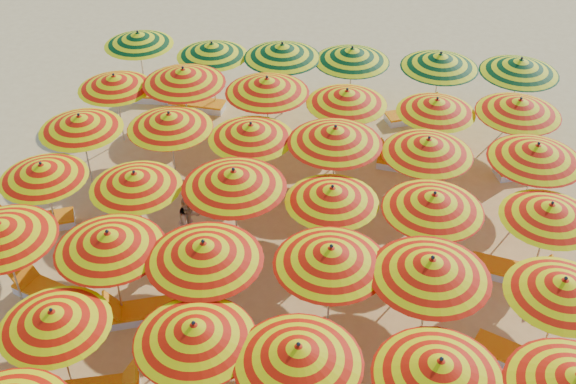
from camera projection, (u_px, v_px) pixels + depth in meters
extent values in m
plane|color=#F2C36B|center=(285.00, 258.00, 17.09)|extent=(120.00, 120.00, 0.00)
cylinder|color=silver|center=(63.00, 351.00, 13.55)|extent=(0.04, 0.04, 2.06)
cone|color=orange|center=(53.00, 318.00, 13.00)|extent=(2.66, 2.66, 0.39)
sphere|color=black|center=(51.00, 310.00, 12.86)|extent=(0.07, 0.07, 0.07)
cylinder|color=silver|center=(199.00, 368.00, 13.15)|extent=(0.04, 0.04, 2.21)
cone|color=orange|center=(194.00, 332.00, 12.56)|extent=(2.49, 2.49, 0.42)
sphere|color=black|center=(193.00, 323.00, 12.42)|extent=(0.07, 0.07, 0.07)
cone|color=orange|center=(298.00, 354.00, 12.13)|extent=(2.95, 2.95, 0.43)
sphere|color=black|center=(298.00, 344.00, 11.97)|extent=(0.08, 0.08, 0.08)
cone|color=orange|center=(440.00, 369.00, 11.88)|extent=(2.26, 2.26, 0.43)
sphere|color=black|center=(442.00, 359.00, 11.73)|extent=(0.08, 0.08, 0.08)
cylinder|color=silver|center=(11.00, 266.00, 15.24)|extent=(0.04, 0.04, 2.27)
cone|color=orange|center=(0.00, 230.00, 14.64)|extent=(2.30, 2.30, 0.43)
cylinder|color=silver|center=(116.00, 276.00, 15.00)|extent=(0.04, 0.04, 2.26)
cone|color=orange|center=(109.00, 241.00, 14.40)|extent=(2.42, 2.42, 0.43)
sphere|color=black|center=(107.00, 231.00, 14.25)|extent=(0.08, 0.08, 0.08)
cylinder|color=silver|center=(207.00, 288.00, 14.65)|extent=(0.04, 0.04, 2.35)
cone|color=orange|center=(204.00, 251.00, 14.03)|extent=(2.78, 2.78, 0.45)
sphere|color=black|center=(203.00, 241.00, 13.88)|extent=(0.08, 0.08, 0.08)
cylinder|color=silver|center=(329.00, 292.00, 14.62)|extent=(0.04, 0.04, 2.29)
cone|color=orange|center=(331.00, 256.00, 14.02)|extent=(2.55, 2.55, 0.44)
sphere|color=black|center=(331.00, 246.00, 13.86)|extent=(0.08, 0.08, 0.08)
cylinder|color=silver|center=(425.00, 305.00, 14.28)|extent=(0.04, 0.04, 2.36)
cone|color=orange|center=(431.00, 267.00, 13.66)|extent=(2.76, 2.76, 0.45)
sphere|color=black|center=(433.00, 257.00, 13.50)|extent=(0.08, 0.08, 0.08)
cylinder|color=silver|center=(552.00, 321.00, 14.08)|extent=(0.04, 0.04, 2.15)
cone|color=orange|center=(563.00, 287.00, 13.51)|extent=(2.85, 2.85, 0.41)
sphere|color=black|center=(566.00, 278.00, 13.37)|extent=(0.07, 0.07, 0.07)
cylinder|color=silver|center=(50.00, 201.00, 17.15)|extent=(0.04, 0.04, 2.05)
cone|color=orange|center=(42.00, 171.00, 16.61)|extent=(2.17, 2.17, 0.39)
sphere|color=black|center=(40.00, 163.00, 16.47)|extent=(0.07, 0.07, 0.07)
cylinder|color=silver|center=(140.00, 211.00, 16.81)|extent=(0.04, 0.04, 2.11)
cone|color=orange|center=(135.00, 180.00, 16.25)|extent=(2.24, 2.24, 0.40)
sphere|color=black|center=(134.00, 172.00, 16.11)|extent=(0.07, 0.07, 0.07)
cylinder|color=silver|center=(236.00, 215.00, 16.52)|extent=(0.04, 0.04, 2.36)
cone|color=orange|center=(234.00, 179.00, 15.89)|extent=(2.68, 2.68, 0.45)
sphere|color=black|center=(233.00, 169.00, 15.73)|extent=(0.08, 0.08, 0.08)
cylinder|color=silver|center=(331.00, 226.00, 16.39)|extent=(0.04, 0.04, 2.10)
cone|color=orange|center=(332.00, 194.00, 15.84)|extent=(2.40, 2.40, 0.40)
sphere|color=black|center=(333.00, 186.00, 15.70)|extent=(0.07, 0.07, 0.07)
cylinder|color=silver|center=(428.00, 236.00, 16.03)|extent=(0.04, 0.04, 2.23)
cone|color=orange|center=(434.00, 202.00, 15.44)|extent=(2.34, 2.34, 0.42)
sphere|color=black|center=(435.00, 193.00, 15.29)|extent=(0.07, 0.07, 0.07)
cylinder|color=silver|center=(541.00, 243.00, 15.92)|extent=(0.04, 0.04, 2.10)
cone|color=orange|center=(550.00, 211.00, 15.37)|extent=(2.59, 2.59, 0.40)
sphere|color=black|center=(553.00, 203.00, 15.23)|extent=(0.07, 0.07, 0.07)
cylinder|color=silver|center=(86.00, 153.00, 18.71)|extent=(0.04, 0.04, 2.13)
cone|color=orange|center=(80.00, 122.00, 18.15)|extent=(2.48, 2.48, 0.40)
sphere|color=black|center=(78.00, 115.00, 18.01)|extent=(0.07, 0.07, 0.07)
cylinder|color=silver|center=(173.00, 152.00, 18.69)|extent=(0.04, 0.04, 2.19)
cone|color=orange|center=(169.00, 121.00, 18.11)|extent=(2.60, 2.60, 0.42)
sphere|color=black|center=(168.00, 112.00, 17.97)|extent=(0.07, 0.07, 0.07)
cylinder|color=silver|center=(252.00, 162.00, 18.35)|extent=(0.04, 0.04, 2.15)
cone|color=orange|center=(251.00, 131.00, 17.78)|extent=(2.66, 2.66, 0.41)
sphere|color=black|center=(251.00, 123.00, 17.63)|extent=(0.07, 0.07, 0.07)
cylinder|color=silver|center=(334.00, 169.00, 17.96)|extent=(0.04, 0.04, 2.32)
cone|color=orange|center=(335.00, 135.00, 17.35)|extent=(2.95, 2.95, 0.44)
sphere|color=black|center=(336.00, 126.00, 17.19)|extent=(0.08, 0.08, 0.08)
cylinder|color=silver|center=(424.00, 178.00, 17.75)|extent=(0.04, 0.04, 2.21)
cone|color=orange|center=(428.00, 146.00, 17.17)|extent=(2.93, 2.93, 0.42)
sphere|color=black|center=(429.00, 138.00, 17.02)|extent=(0.07, 0.07, 0.07)
cylinder|color=silver|center=(528.00, 186.00, 17.47)|extent=(0.04, 0.04, 2.26)
cone|color=orange|center=(537.00, 152.00, 16.88)|extent=(2.64, 2.64, 0.43)
sphere|color=black|center=(539.00, 143.00, 16.73)|extent=(0.08, 0.08, 0.08)
cylinder|color=silver|center=(119.00, 110.00, 20.47)|extent=(0.04, 0.04, 2.07)
cone|color=orange|center=(114.00, 82.00, 19.92)|extent=(2.23, 2.23, 0.39)
sphere|color=black|center=(113.00, 74.00, 19.78)|extent=(0.07, 0.07, 0.07)
cylinder|color=silver|center=(187.00, 107.00, 20.34)|extent=(0.04, 0.04, 2.31)
cone|color=orange|center=(183.00, 76.00, 19.73)|extent=(2.78, 2.78, 0.44)
sphere|color=black|center=(183.00, 68.00, 19.58)|extent=(0.08, 0.08, 0.08)
cylinder|color=silver|center=(268.00, 117.00, 19.95)|extent=(0.04, 0.04, 2.29)
cone|color=orange|center=(267.00, 85.00, 19.34)|extent=(2.88, 2.88, 0.44)
sphere|color=black|center=(267.00, 77.00, 19.19)|extent=(0.08, 0.08, 0.08)
cylinder|color=silver|center=(345.00, 127.00, 19.65)|extent=(0.04, 0.04, 2.17)
cone|color=orange|center=(347.00, 97.00, 19.07)|extent=(2.56, 2.56, 0.41)
sphere|color=black|center=(347.00, 89.00, 18.93)|extent=(0.07, 0.07, 0.07)
cylinder|color=silver|center=(432.00, 135.00, 19.42)|extent=(0.04, 0.04, 2.09)
cone|color=orange|center=(437.00, 106.00, 18.87)|extent=(2.20, 2.20, 0.40)
sphere|color=black|center=(438.00, 98.00, 18.73)|extent=(0.07, 0.07, 0.07)
cylinder|color=silver|center=(512.00, 138.00, 19.19)|extent=(0.04, 0.04, 2.22)
cone|color=orange|center=(519.00, 106.00, 18.60)|extent=(2.88, 2.88, 0.42)
sphere|color=black|center=(521.00, 98.00, 18.46)|extent=(0.07, 0.07, 0.07)
cylinder|color=silver|center=(142.00, 66.00, 22.52)|extent=(0.04, 0.04, 2.12)
cone|color=#778207|center=(138.00, 39.00, 21.96)|extent=(2.61, 2.61, 0.40)
sphere|color=black|center=(137.00, 31.00, 21.82)|extent=(0.07, 0.07, 0.07)
cylinder|color=silver|center=(214.00, 77.00, 21.92)|extent=(0.04, 0.04, 2.13)
cone|color=#778207|center=(212.00, 49.00, 21.36)|extent=(2.73, 2.73, 0.41)
sphere|color=black|center=(211.00, 42.00, 21.22)|extent=(0.07, 0.07, 0.07)
cylinder|color=silver|center=(282.00, 81.00, 21.61)|extent=(0.04, 0.04, 2.27)
cone|color=#778207|center=(282.00, 51.00, 21.01)|extent=(2.97, 2.97, 0.43)
sphere|color=black|center=(282.00, 43.00, 20.86)|extent=(0.08, 0.08, 0.08)
cylinder|color=silver|center=(350.00, 84.00, 21.49)|extent=(0.04, 0.04, 2.22)
cone|color=#778207|center=(352.00, 55.00, 20.90)|extent=(2.58, 2.58, 0.42)
sphere|color=black|center=(352.00, 47.00, 20.75)|extent=(0.07, 0.07, 0.07)
cylinder|color=silver|center=(436.00, 91.00, 21.16)|extent=(0.04, 0.04, 2.25)
cone|color=#778207|center=(440.00, 61.00, 20.56)|extent=(2.30, 2.30, 0.43)
sphere|color=black|center=(441.00, 53.00, 20.41)|extent=(0.07, 0.07, 0.07)
cylinder|color=silver|center=(514.00, 96.00, 20.90)|extent=(0.04, 0.04, 2.25)
cone|color=#778207|center=(520.00, 66.00, 20.31)|extent=(2.29, 2.29, 0.43)
sphere|color=black|center=(522.00, 58.00, 20.16)|extent=(0.07, 0.07, 0.07)
cube|color=orange|center=(130.00, 378.00, 13.77)|extent=(0.52, 0.66, 0.48)
cube|color=white|center=(50.00, 295.00, 15.98)|extent=(1.80, 1.10, 0.20)
cube|color=orange|center=(49.00, 291.00, 15.90)|extent=(1.80, 1.10, 0.06)
cube|color=orange|center=(23.00, 274.00, 16.03)|extent=(0.53, 0.67, 0.48)
cube|color=white|center=(147.00, 313.00, 15.57)|extent=(1.79, 1.15, 0.20)
cube|color=orange|center=(147.00, 308.00, 15.49)|extent=(1.79, 1.15, 0.06)
cube|color=orange|center=(112.00, 306.00, 15.24)|extent=(0.55, 0.67, 0.48)
cube|color=white|center=(515.00, 359.00, 14.56)|extent=(1.79, 1.19, 0.20)
cube|color=orange|center=(516.00, 355.00, 14.48)|extent=(1.79, 1.19, 0.06)
cube|color=orange|center=(553.00, 363.00, 14.06)|extent=(0.56, 0.68, 0.48)
cube|color=white|center=(40.00, 224.00, 17.93)|extent=(1.79, 1.22, 0.20)
cube|color=orange|center=(39.00, 220.00, 17.85)|extent=(1.79, 1.22, 0.06)
cube|color=orange|center=(7.00, 218.00, 17.57)|extent=(0.57, 0.68, 0.48)
cube|color=white|center=(508.00, 273.00, 16.56)|extent=(1.78, 0.90, 0.20)
cube|color=orange|center=(509.00, 268.00, 16.48)|extent=(1.78, 0.90, 0.06)
cube|color=orange|center=(542.00, 269.00, 16.15)|extent=(0.47, 0.64, 0.48)
cube|color=white|center=(408.00, 165.00, 19.93)|extent=(1.76, 0.77, 0.20)
cube|color=orange|center=(409.00, 161.00, 19.85)|extent=(1.76, 0.77, 0.06)
cube|color=orange|center=(384.00, 151.00, 19.87)|extent=(0.43, 0.62, 0.48)
cube|color=white|center=(526.00, 171.00, 19.72)|extent=(1.80, 1.09, 0.20)
cube|color=orange|center=(527.00, 167.00, 19.64)|extent=(1.80, 1.09, 0.06)
cube|color=orange|center=(504.00, 163.00, 19.41)|extent=(0.53, 0.67, 0.48)
cube|color=white|center=(160.00, 97.00, 22.87)|extent=(1.74, 0.72, 0.20)
cube|color=orange|center=(160.00, 94.00, 22.79)|extent=(1.74, 0.72, 0.06)
cube|color=orange|center=(137.00, 87.00, 22.69)|extent=(0.41, 0.61, 0.48)
cube|color=white|center=(197.00, 106.00, 22.46)|extent=(1.74, 0.70, 0.20)
cube|color=orange|center=(197.00, 102.00, 22.39)|extent=(1.74, 0.70, 0.06)
cube|color=orange|center=(175.00, 93.00, 22.38)|extent=(0.41, 0.61, 0.48)
cube|color=white|center=(413.00, 117.00, 21.94)|extent=(1.79, 1.22, 0.20)
cube|color=orange|center=(414.00, 113.00, 21.86)|extent=(1.79, 1.22, 0.06)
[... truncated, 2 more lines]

